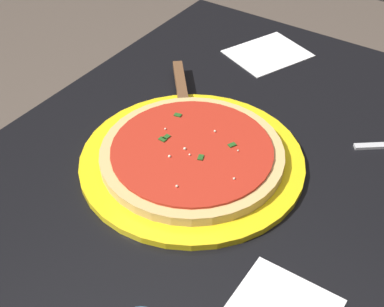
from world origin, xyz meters
The scene contains 5 objects.
restaurant_table centered at (0.00, 0.00, 0.61)m, with size 1.12×0.74×0.75m.
serving_plate centered at (0.05, 0.05, 0.76)m, with size 0.35×0.35×0.01m, color yellow.
pizza centered at (0.05, 0.05, 0.77)m, with size 0.29×0.29×0.02m.
pizza_server centered at (0.18, 0.16, 0.77)m, with size 0.20×0.18×0.01m.
napkin_loose_left centered at (0.42, 0.11, 0.75)m, with size 0.15×0.12×0.00m, color white.
Camera 1 is at (-0.48, -0.31, 1.31)m, focal length 49.87 mm.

